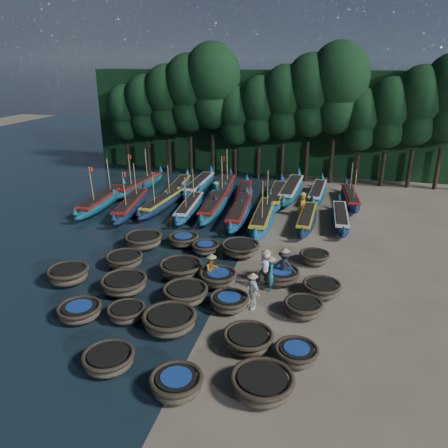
% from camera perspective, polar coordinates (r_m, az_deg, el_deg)
% --- Properties ---
extents(ground, '(120.00, 120.00, 0.00)m').
position_cam_1_polar(ground, '(24.53, 1.31, -5.89)').
color(ground, gray).
rests_on(ground, ground).
extents(foliage_wall, '(40.00, 3.00, 10.00)m').
position_cam_1_polar(foliage_wall, '(45.54, 8.21, 12.99)').
color(foliage_wall, black).
rests_on(foliage_wall, ground).
extents(coracle_2, '(2.12, 2.12, 0.67)m').
position_cam_1_polar(coracle_2, '(17.80, -14.84, -16.71)').
color(coracle_2, brown).
rests_on(coracle_2, ground).
extents(coracle_3, '(2.26, 2.26, 0.74)m').
position_cam_1_polar(coracle_3, '(16.26, -6.24, -19.98)').
color(coracle_3, brown).
rests_on(coracle_3, ground).
extents(coracle_4, '(2.29, 2.29, 0.76)m').
position_cam_1_polar(coracle_4, '(16.21, 5.00, -20.04)').
color(coracle_4, brown).
rests_on(coracle_4, ground).
extents(coracle_5, '(2.33, 2.33, 0.67)m').
position_cam_1_polar(coracle_5, '(21.04, -18.35, -10.73)').
color(coracle_5, brown).
rests_on(coracle_5, ground).
extents(coracle_6, '(1.75, 1.75, 0.65)m').
position_cam_1_polar(coracle_6, '(20.42, -12.64, -11.18)').
color(coracle_6, brown).
rests_on(coracle_6, ground).
extents(coracle_7, '(2.72, 2.72, 0.80)m').
position_cam_1_polar(coracle_7, '(19.38, -7.15, -12.39)').
color(coracle_7, brown).
rests_on(coracle_7, ground).
extents(coracle_8, '(2.13, 2.13, 0.69)m').
position_cam_1_polar(coracle_8, '(18.27, 3.17, -14.79)').
color(coracle_8, brown).
rests_on(coracle_8, ground).
extents(coracle_9, '(1.77, 1.77, 0.63)m').
position_cam_1_polar(coracle_9, '(17.79, 9.42, -16.30)').
color(coracle_9, brown).
rests_on(coracle_9, ground).
extents(coracle_10, '(2.43, 2.43, 0.85)m').
position_cam_1_polar(coracle_10, '(24.32, -19.70, -6.19)').
color(coracle_10, brown).
rests_on(coracle_10, ground).
extents(coracle_11, '(2.54, 2.54, 0.78)m').
position_cam_1_polar(coracle_11, '(22.64, -12.95, -7.61)').
color(coracle_11, brown).
rests_on(coracle_11, ground).
extents(coracle_12, '(2.23, 2.23, 0.77)m').
position_cam_1_polar(coracle_12, '(21.34, -5.08, -9.00)').
color(coracle_12, brown).
rests_on(coracle_12, ground).
extents(coracle_13, '(2.20, 2.20, 0.68)m').
position_cam_1_polar(coracle_13, '(20.68, 0.66, -10.11)').
color(coracle_13, brown).
rests_on(coracle_13, ground).
extents(coracle_14, '(1.82, 1.82, 0.72)m').
position_cam_1_polar(coracle_14, '(20.53, 10.30, -10.68)').
color(coracle_14, brown).
rests_on(coracle_14, ground).
extents(coracle_15, '(2.26, 2.26, 0.74)m').
position_cam_1_polar(coracle_15, '(25.26, -12.90, -4.56)').
color(coracle_15, brown).
rests_on(coracle_15, ground).
extents(coracle_16, '(2.37, 2.37, 0.82)m').
position_cam_1_polar(coracle_16, '(23.64, -5.68, -5.81)').
color(coracle_16, brown).
rests_on(coracle_16, ground).
extents(coracle_17, '(2.11, 2.11, 0.79)m').
position_cam_1_polar(coracle_17, '(22.62, -0.81, -7.04)').
color(coracle_17, brown).
rests_on(coracle_17, ground).
extents(coracle_18, '(2.27, 2.27, 0.72)m').
position_cam_1_polar(coracle_18, '(23.16, 7.35, -6.63)').
color(coracle_18, brown).
rests_on(coracle_18, ground).
extents(coracle_19, '(2.19, 2.19, 0.70)m').
position_cam_1_polar(coracle_19, '(22.30, 12.61, -8.19)').
color(coracle_19, brown).
rests_on(coracle_19, ground).
extents(coracle_20, '(2.72, 2.72, 0.85)m').
position_cam_1_polar(coracle_20, '(27.50, -10.49, -2.10)').
color(coracle_20, brown).
rests_on(coracle_20, ground).
extents(coracle_21, '(2.35, 2.35, 0.68)m').
position_cam_1_polar(coracle_21, '(27.47, -5.34, -2.05)').
color(coracle_21, brown).
rests_on(coracle_21, ground).
extents(coracle_22, '(1.69, 1.69, 0.67)m').
position_cam_1_polar(coracle_22, '(26.26, -2.44, -3.10)').
color(coracle_22, brown).
rests_on(coracle_22, ground).
extents(coracle_23, '(2.52, 2.52, 0.78)m').
position_cam_1_polar(coracle_23, '(26.03, 2.14, -3.18)').
color(coracle_23, brown).
rests_on(coracle_23, ground).
extents(coracle_24, '(2.13, 2.13, 0.67)m').
position_cam_1_polar(coracle_24, '(25.54, 11.72, -4.27)').
color(coracle_24, brown).
rests_on(coracle_24, ground).
extents(long_boat_0, '(1.89, 8.66, 3.68)m').
position_cam_1_polar(long_boat_0, '(35.54, -15.60, 2.94)').
color(long_boat_0, '#0F5057').
rests_on(long_boat_0, ground).
extents(long_boat_1, '(2.74, 8.30, 3.57)m').
position_cam_1_polar(long_boat_1, '(33.98, -12.07, 2.41)').
color(long_boat_1, '#0F233A').
rests_on(long_boat_1, ground).
extents(long_boat_2, '(1.95, 7.77, 3.31)m').
position_cam_1_polar(long_boat_2, '(34.22, -8.10, 2.72)').
color(long_boat_2, '#0F233A').
rests_on(long_boat_2, ground).
extents(long_boat_3, '(1.94, 7.58, 3.23)m').
position_cam_1_polar(long_boat_3, '(33.02, -4.56, 2.17)').
color(long_boat_3, navy).
rests_on(long_boat_3, ground).
extents(long_boat_4, '(1.85, 8.56, 1.51)m').
position_cam_1_polar(long_boat_4, '(33.14, -1.26, 2.42)').
color(long_boat_4, '#0F5057').
rests_on(long_boat_4, ground).
extents(long_boat_5, '(1.93, 8.23, 1.45)m').
position_cam_1_polar(long_boat_5, '(31.76, 1.99, 1.54)').
color(long_boat_5, navy).
rests_on(long_boat_5, ground).
extents(long_boat_6, '(1.82, 8.64, 3.67)m').
position_cam_1_polar(long_boat_6, '(30.78, 5.13, 0.89)').
color(long_boat_6, navy).
rests_on(long_boat_6, ground).
extents(long_boat_7, '(1.48, 7.33, 1.29)m').
position_cam_1_polar(long_boat_7, '(31.17, 10.76, 0.67)').
color(long_boat_7, '#0F233A').
rests_on(long_boat_7, ground).
extents(long_boat_8, '(1.60, 7.30, 1.29)m').
position_cam_1_polar(long_boat_8, '(31.90, 14.97, 0.79)').
color(long_boat_8, '#0F233A').
rests_on(long_boat_8, ground).
extents(long_boat_9, '(2.30, 8.37, 3.57)m').
position_cam_1_polar(long_boat_9, '(39.39, -10.97, 5.02)').
color(long_boat_9, '#0F5057').
rests_on(long_boat_9, ground).
extents(long_boat_10, '(2.05, 7.50, 1.33)m').
position_cam_1_polar(long_boat_10, '(38.47, -6.01, 4.82)').
color(long_boat_10, navy).
rests_on(long_boat_10, ground).
extents(long_boat_11, '(1.52, 8.37, 1.47)m').
position_cam_1_polar(long_boat_11, '(38.78, -3.26, 5.11)').
color(long_boat_11, navy).
rests_on(long_boat_11, ground).
extents(long_boat_12, '(2.49, 8.99, 3.84)m').
position_cam_1_polar(long_boat_12, '(37.11, -0.04, 4.50)').
color(long_boat_12, '#0F233A').
rests_on(long_boat_12, ground).
extents(long_boat_13, '(2.42, 7.62, 1.36)m').
position_cam_1_polar(long_boat_13, '(36.21, 2.66, 3.91)').
color(long_boat_13, navy).
rests_on(long_boat_13, ground).
extents(long_boat_14, '(1.70, 8.43, 1.48)m').
position_cam_1_polar(long_boat_14, '(35.74, 6.90, 3.63)').
color(long_boat_14, navy).
rests_on(long_boat_14, ground).
extents(long_boat_15, '(2.00, 9.15, 1.61)m').
position_cam_1_polar(long_boat_15, '(37.47, 8.78, 4.42)').
color(long_boat_15, '#0F5057').
rests_on(long_boat_15, ground).
extents(long_boat_16, '(1.76, 7.71, 1.36)m').
position_cam_1_polar(long_boat_16, '(37.43, 12.11, 4.03)').
color(long_boat_16, '#0F5057').
rests_on(long_boat_16, ground).
extents(long_boat_17, '(1.99, 7.37, 3.15)m').
position_cam_1_polar(long_boat_17, '(36.76, 16.13, 3.33)').
color(long_boat_17, '#0F233A').
rests_on(long_boat_17, ground).
extents(fisherman_0, '(1.04, 1.01, 2.00)m').
position_cam_1_polar(fisherman_0, '(22.82, 5.45, -5.48)').
color(fisherman_0, silver).
rests_on(fisherman_0, ground).
extents(fisherman_1, '(0.57, 0.73, 1.97)m').
position_cam_1_polar(fisherman_1, '(22.11, 6.05, -6.33)').
color(fisherman_1, '#1A6870').
rests_on(fisherman_1, ground).
extents(fisherman_2, '(0.96, 0.96, 1.77)m').
position_cam_1_polar(fisherman_2, '(22.70, -1.63, -5.85)').
color(fisherman_2, '#B16917').
rests_on(fisherman_2, ground).
extents(fisherman_3, '(1.28, 0.89, 2.01)m').
position_cam_1_polar(fisherman_3, '(23.04, 7.86, -5.35)').
color(fisherman_3, black).
rests_on(fisherman_3, ground).
extents(fisherman_4, '(1.03, 1.01, 1.93)m').
position_cam_1_polar(fisherman_4, '(20.54, 3.73, -8.66)').
color(fisherman_4, silver).
rests_on(fisherman_4, ground).
extents(fisherman_5, '(1.53, 1.56, 1.99)m').
position_cam_1_polar(fisherman_5, '(35.19, -1.03, 4.12)').
color(fisherman_5, '#1A6870').
rests_on(fisherman_5, ground).
extents(fisherman_6, '(0.69, 0.95, 1.98)m').
position_cam_1_polar(fisherman_6, '(32.82, 10.19, 2.58)').
color(fisherman_6, '#B16917').
rests_on(fisherman_6, ground).
extents(tree_0, '(3.68, 3.68, 8.68)m').
position_cam_1_polar(tree_0, '(46.61, -12.82, 14.08)').
color(tree_0, black).
rests_on(tree_0, ground).
extents(tree_1, '(4.09, 4.09, 9.65)m').
position_cam_1_polar(tree_1, '(45.56, -10.21, 14.97)').
color(tree_1, black).
rests_on(tree_1, ground).
extents(tree_2, '(4.51, 4.51, 10.63)m').
position_cam_1_polar(tree_2, '(44.61, -7.46, 15.87)').
color(tree_2, black).
rests_on(tree_2, ground).
extents(tree_3, '(4.92, 4.92, 11.60)m').
position_cam_1_polar(tree_3, '(43.77, -4.58, 16.77)').
color(tree_3, black).
rests_on(tree_3, ground).
extents(tree_4, '(5.34, 5.34, 12.58)m').
position_cam_1_polar(tree_4, '(43.05, -1.56, 17.66)').
color(tree_4, black).
rests_on(tree_4, ground).
extents(tree_5, '(3.68, 3.68, 8.68)m').
position_cam_1_polar(tree_5, '(42.72, 1.54, 14.00)').
color(tree_5, black).
rests_on(tree_5, ground).
extents(tree_6, '(4.09, 4.09, 9.65)m').
position_cam_1_polar(tree_6, '(42.20, 4.70, 14.78)').
color(tree_6, black).
rests_on(tree_6, ground).
extents(tree_7, '(4.51, 4.51, 10.63)m').
position_cam_1_polar(tree_7, '(41.81, 7.95, 15.53)').
color(tree_7, black).
rests_on(tree_7, ground).
extents(tree_8, '(4.92, 4.92, 11.60)m').
position_cam_1_polar(tree_8, '(41.56, 11.28, 16.24)').
color(tree_8, black).
rests_on(tree_8, ground).
extents(tree_9, '(5.34, 5.34, 12.58)m').
position_cam_1_polar(tree_9, '(41.44, 14.66, 16.91)').
color(tree_9, black).
rests_on(tree_9, ground).
extents(tree_10, '(3.68, 3.68, 8.68)m').
position_cam_1_polar(tree_10, '(41.74, 17.54, 12.92)').
color(tree_10, black).
rests_on(tree_10, ground).
extents(tree_11, '(4.09, 4.09, 9.65)m').
position_cam_1_polar(tree_11, '(41.84, 20.86, 13.49)').
color(tree_11, black).
rests_on(tree_11, ground).
extents(tree_12, '(4.51, 4.51, 10.63)m').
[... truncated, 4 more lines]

